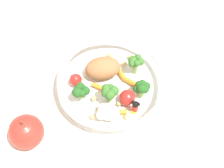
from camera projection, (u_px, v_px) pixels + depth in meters
The scene contains 3 objects.
ground_plane at pixel (105, 89), 0.71m from camera, with size 2.40×2.40×0.00m, color silver.
food_container at pixel (111, 84), 0.68m from camera, with size 0.22×0.22×0.06m.
loose_apple at pixel (26, 132), 0.62m from camera, with size 0.07×0.07×0.08m.
Camera 1 is at (-0.23, 0.28, 0.61)m, focal length 54.13 mm.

